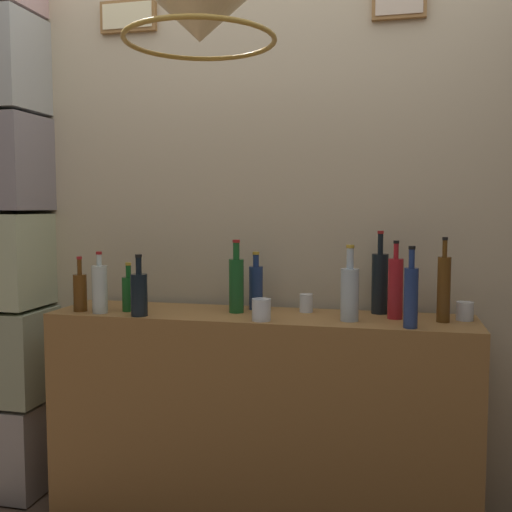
% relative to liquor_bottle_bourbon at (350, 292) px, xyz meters
% --- Properties ---
extents(panelled_rear_partition, '(3.06, 0.15, 2.81)m').
position_rel_liquor_bottle_bourbon_xyz_m(panelled_rear_partition, '(-0.38, 0.33, 0.41)').
color(panelled_rear_partition, '#BCAD8E').
rests_on(panelled_rear_partition, ground).
extents(stone_pillar, '(0.41, 0.38, 2.74)m').
position_rel_liquor_bottle_bourbon_xyz_m(stone_pillar, '(-1.66, 0.17, 0.30)').
color(stone_pillar, beige).
rests_on(stone_pillar, ground).
extents(bar_shelf_unit, '(1.78, 0.39, 0.95)m').
position_rel_liquor_bottle_bourbon_xyz_m(bar_shelf_unit, '(-0.38, 0.06, -0.59)').
color(bar_shelf_unit, olive).
rests_on(bar_shelf_unit, ground).
extents(liquor_bottle_bourbon, '(0.07, 0.07, 0.30)m').
position_rel_liquor_bottle_bourbon_xyz_m(liquor_bottle_bourbon, '(0.00, 0.00, 0.00)').
color(liquor_bottle_bourbon, '#ABBDC8').
rests_on(liquor_bottle_bourbon, bar_shelf_unit).
extents(liquor_bottle_vermouth, '(0.06, 0.06, 0.21)m').
position_rel_liquor_bottle_bourbon_xyz_m(liquor_bottle_vermouth, '(-0.95, 0.01, -0.03)').
color(liquor_bottle_vermouth, '#175720').
rests_on(liquor_bottle_vermouth, bar_shelf_unit).
extents(liquor_bottle_tequila, '(0.06, 0.06, 0.31)m').
position_rel_liquor_bottle_bourbon_xyz_m(liquor_bottle_tequila, '(-0.48, 0.08, 0.01)').
color(liquor_bottle_tequila, '#1B5525').
rests_on(liquor_bottle_tequila, bar_shelf_unit).
extents(liquor_bottle_vodka, '(0.05, 0.05, 0.33)m').
position_rel_liquor_bottle_bourbon_xyz_m(liquor_bottle_vodka, '(0.36, 0.06, 0.02)').
color(liquor_bottle_vodka, '#5A3815').
rests_on(liquor_bottle_vodka, bar_shelf_unit).
extents(liquor_bottle_scotch, '(0.07, 0.07, 0.26)m').
position_rel_liquor_bottle_bourbon_xyz_m(liquor_bottle_scotch, '(-1.05, -0.07, -0.01)').
color(liquor_bottle_scotch, silver).
rests_on(liquor_bottle_scotch, bar_shelf_unit).
extents(liquor_bottle_rum, '(0.06, 0.06, 0.32)m').
position_rel_liquor_bottle_bourbon_xyz_m(liquor_bottle_rum, '(0.18, 0.09, 0.01)').
color(liquor_bottle_rum, '#A31D25').
rests_on(liquor_bottle_rum, bar_shelf_unit).
extents(liquor_bottle_whiskey, '(0.05, 0.05, 0.31)m').
position_rel_liquor_bottle_bourbon_xyz_m(liquor_bottle_whiskey, '(0.23, -0.09, 0.01)').
color(liquor_bottle_whiskey, navy).
rests_on(liquor_bottle_whiskey, bar_shelf_unit).
extents(liquor_bottle_sherry, '(0.07, 0.07, 0.35)m').
position_rel_liquor_bottle_bourbon_xyz_m(liquor_bottle_sherry, '(0.11, 0.19, 0.02)').
color(liquor_bottle_sherry, black).
rests_on(liquor_bottle_sherry, bar_shelf_unit).
extents(liquor_bottle_mezcal, '(0.07, 0.07, 0.26)m').
position_rel_liquor_bottle_bourbon_xyz_m(liquor_bottle_mezcal, '(-0.86, -0.09, -0.02)').
color(liquor_bottle_mezcal, black).
rests_on(liquor_bottle_mezcal, bar_shelf_unit).
extents(liquor_bottle_rye, '(0.06, 0.06, 0.25)m').
position_rel_liquor_bottle_bourbon_xyz_m(liquor_bottle_rye, '(-0.42, 0.17, -0.01)').
color(liquor_bottle_rye, navy).
rests_on(liquor_bottle_rye, bar_shelf_unit).
extents(liquor_bottle_gin, '(0.06, 0.06, 0.24)m').
position_rel_liquor_bottle_bourbon_xyz_m(liquor_bottle_gin, '(-1.15, -0.04, -0.03)').
color(liquor_bottle_gin, '#5D3713').
rests_on(liquor_bottle_gin, bar_shelf_unit).
extents(glass_tumbler_rocks, '(0.07, 0.07, 0.07)m').
position_rel_liquor_bottle_bourbon_xyz_m(glass_tumbler_rocks, '(0.45, 0.12, -0.08)').
color(glass_tumbler_rocks, silver).
rests_on(glass_tumbler_rocks, bar_shelf_unit).
extents(glass_tumbler_highball, '(0.06, 0.06, 0.08)m').
position_rel_liquor_bottle_bourbon_xyz_m(glass_tumbler_highball, '(-0.20, 0.16, -0.07)').
color(glass_tumbler_highball, silver).
rests_on(glass_tumbler_highball, bar_shelf_unit).
extents(glass_tumbler_shot, '(0.08, 0.08, 0.09)m').
position_rel_liquor_bottle_bourbon_xyz_m(glass_tumbler_shot, '(-0.34, -0.08, -0.07)').
color(glass_tumbler_shot, silver).
rests_on(glass_tumbler_shot, bar_shelf_unit).
extents(pendant_lamp, '(0.48, 0.48, 0.49)m').
position_rel_liquor_bottle_bourbon_xyz_m(pendant_lamp, '(-0.43, -0.56, 0.94)').
color(pendant_lamp, beige).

